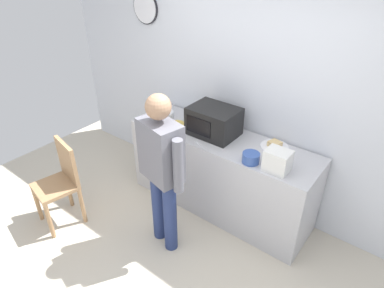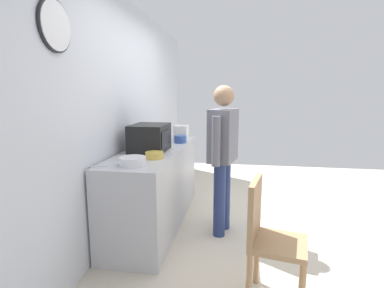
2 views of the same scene
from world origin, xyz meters
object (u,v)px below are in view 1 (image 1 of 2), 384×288
(sandwich_plate, at_px, (274,146))
(fork_utensil, at_px, (200,144))
(toaster, at_px, (278,161))
(spoon_utensil, at_px, (172,107))
(mixing_bowl, at_px, (251,158))
(wooden_chair, at_px, (61,180))
(cereal_bowl, at_px, (163,115))
(person_standing, at_px, (162,165))
(salad_bowl, at_px, (177,126))
(microwave, at_px, (214,121))

(sandwich_plate, xyz_separation_m, fork_utensil, (-0.61, -0.41, -0.01))
(sandwich_plate, relative_size, toaster, 1.27)
(sandwich_plate, height_order, spoon_utensil, sandwich_plate)
(toaster, bearing_deg, mixing_bowl, -171.88)
(sandwich_plate, xyz_separation_m, wooden_chair, (-1.72, -1.37, -0.41))
(cereal_bowl, xyz_separation_m, person_standing, (0.68, -0.78, 0.01))
(salad_bowl, distance_m, cereal_bowl, 0.33)
(cereal_bowl, bearing_deg, salad_bowl, -20.55)
(person_standing, bearing_deg, microwave, 90.15)
(spoon_utensil, bearing_deg, mixing_bowl, -18.89)
(mixing_bowl, xyz_separation_m, toaster, (0.24, 0.03, 0.05))
(mixing_bowl, xyz_separation_m, wooden_chair, (-1.67, -0.99, -0.44))
(microwave, bearing_deg, person_standing, -89.85)
(microwave, distance_m, person_standing, 0.83)
(microwave, bearing_deg, fork_utensil, -84.59)
(cereal_bowl, distance_m, fork_utensil, 0.74)
(toaster, bearing_deg, spoon_utensil, 164.94)
(microwave, height_order, salad_bowl, microwave)
(toaster, bearing_deg, person_standing, -142.81)
(microwave, height_order, fork_utensil, microwave)
(person_standing, bearing_deg, cereal_bowl, 131.36)
(cereal_bowl, height_order, person_standing, person_standing)
(microwave, height_order, mixing_bowl, microwave)
(cereal_bowl, height_order, spoon_utensil, cereal_bowl)
(cereal_bowl, xyz_separation_m, mixing_bowl, (1.26, -0.19, 0.01))
(person_standing, xyz_separation_m, wooden_chair, (-1.09, -0.41, -0.43))
(fork_utensil, relative_size, spoon_utensil, 1.00)
(salad_bowl, distance_m, mixing_bowl, 0.96)
(toaster, height_order, person_standing, person_standing)
(sandwich_plate, height_order, cereal_bowl, cereal_bowl)
(cereal_bowl, xyz_separation_m, toaster, (1.51, -0.15, 0.06))
(microwave, height_order, toaster, microwave)
(toaster, distance_m, fork_utensil, 0.81)
(spoon_utensil, bearing_deg, sandwich_plate, -3.66)
(person_standing, bearing_deg, salad_bowl, 119.64)
(toaster, bearing_deg, cereal_bowl, 174.22)
(mixing_bowl, bearing_deg, salad_bowl, 175.69)
(salad_bowl, relative_size, wooden_chair, 0.19)
(sandwich_plate, xyz_separation_m, spoon_utensil, (-1.43, 0.09, -0.01))
(microwave, bearing_deg, toaster, -13.37)
(microwave, height_order, sandwich_plate, microwave)
(microwave, height_order, wooden_chair, microwave)
(salad_bowl, bearing_deg, fork_utensil, -15.09)
(salad_bowl, distance_m, toaster, 1.20)
(mixing_bowl, xyz_separation_m, fork_utensil, (-0.56, -0.04, -0.04))
(cereal_bowl, bearing_deg, sandwich_plate, 8.21)
(spoon_utensil, bearing_deg, person_standing, -53.17)
(cereal_bowl, height_order, toaster, toaster)
(salad_bowl, distance_m, wooden_chair, 1.35)
(salad_bowl, relative_size, mixing_bowl, 1.12)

